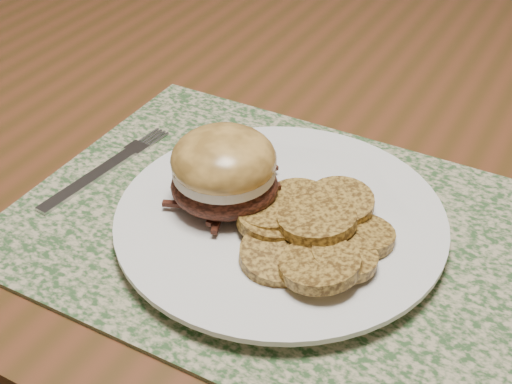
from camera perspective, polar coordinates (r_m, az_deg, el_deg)
dining_table at (r=0.90m, az=-4.26°, el=5.47°), size 1.50×0.90×0.75m
placemat at (r=0.60m, az=2.21°, el=-3.03°), size 0.45×0.33×0.00m
dinner_plate at (r=0.60m, az=1.96°, el=-2.39°), size 0.26×0.26×0.02m
pork_sandwich at (r=0.59m, az=-2.57°, el=1.71°), size 0.11×0.11×0.07m
roasted_potatoes at (r=0.56m, az=4.40°, el=-3.05°), size 0.14×0.16×0.03m
fork at (r=0.68m, az=-11.82°, el=1.92°), size 0.03×0.16×0.00m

